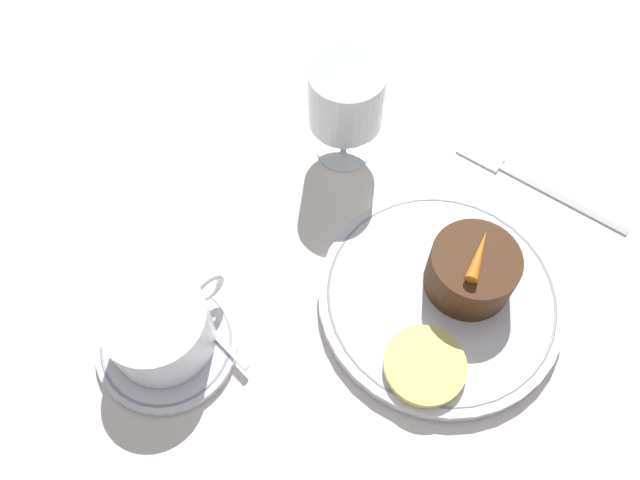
# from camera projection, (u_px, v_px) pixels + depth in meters

# --- Properties ---
(ground_plane) EXTENTS (3.00, 3.00, 0.00)m
(ground_plane) POSITION_uv_depth(u_px,v_px,m) (410.00, 268.00, 0.63)
(ground_plane) COLOR white
(dinner_plate) EXTENTS (0.24, 0.24, 0.01)m
(dinner_plate) POSITION_uv_depth(u_px,v_px,m) (440.00, 297.00, 0.60)
(dinner_plate) COLOR white
(dinner_plate) RESTS_ON ground_plane
(saucer) EXTENTS (0.13, 0.13, 0.01)m
(saucer) POSITION_uv_depth(u_px,v_px,m) (168.00, 344.00, 0.58)
(saucer) COLOR white
(saucer) RESTS_ON ground_plane
(coffee_cup) EXTENTS (0.12, 0.09, 0.06)m
(coffee_cup) POSITION_uv_depth(u_px,v_px,m) (159.00, 327.00, 0.55)
(coffee_cup) COLOR white
(coffee_cup) RESTS_ON saucer
(spoon) EXTENTS (0.02, 0.11, 0.00)m
(spoon) POSITION_uv_depth(u_px,v_px,m) (198.00, 318.00, 0.59)
(spoon) COLOR silver
(spoon) RESTS_ON saucer
(wine_glass) EXTENTS (0.08, 0.08, 0.12)m
(wine_glass) POSITION_uv_depth(u_px,v_px,m) (346.00, 102.00, 0.63)
(wine_glass) COLOR silver
(wine_glass) RESTS_ON ground_plane
(fork) EXTENTS (0.05, 0.20, 0.01)m
(fork) POSITION_uv_depth(u_px,v_px,m) (522.00, 177.00, 0.68)
(fork) COLOR silver
(fork) RESTS_ON ground_plane
(dessert_cake) EXTENTS (0.08, 0.08, 0.05)m
(dessert_cake) POSITION_uv_depth(u_px,v_px,m) (472.00, 270.00, 0.58)
(dessert_cake) COLOR #4C2D19
(dessert_cake) RESTS_ON dinner_plate
(carrot_garnish) EXTENTS (0.05, 0.03, 0.01)m
(carrot_garnish) POSITION_uv_depth(u_px,v_px,m) (479.00, 255.00, 0.55)
(carrot_garnish) COLOR orange
(carrot_garnish) RESTS_ON dessert_cake
(pineapple_slice) EXTENTS (0.07, 0.07, 0.01)m
(pineapple_slice) POSITION_uv_depth(u_px,v_px,m) (425.00, 366.00, 0.56)
(pineapple_slice) COLOR #EFE075
(pineapple_slice) RESTS_ON dinner_plate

